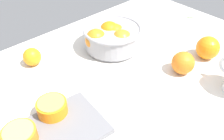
# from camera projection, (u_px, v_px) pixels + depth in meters

# --- Properties ---
(ground_plane) EXTENTS (1.42, 0.84, 0.03)m
(ground_plane) POSITION_uv_depth(u_px,v_px,m) (107.00, 83.00, 0.85)
(ground_plane) COLOR silver
(fruit_bowl) EXTENTS (0.23, 0.23, 0.11)m
(fruit_bowl) POSITION_uv_depth(u_px,v_px,m) (112.00, 37.00, 0.96)
(fruit_bowl) COLOR #99999E
(fruit_bowl) RESTS_ON ground_plane
(cutting_board) EXTENTS (0.33, 0.21, 0.02)m
(cutting_board) POSITION_uv_depth(u_px,v_px,m) (47.00, 138.00, 0.65)
(cutting_board) COLOR slate
(cutting_board) RESTS_ON ground_plane
(orange_half_0) EXTENTS (0.09, 0.09, 0.04)m
(orange_half_0) POSITION_uv_depth(u_px,v_px,m) (52.00, 107.00, 0.70)
(orange_half_0) COLOR orange
(orange_half_0) RESTS_ON cutting_board
(orange_half_1) EXTENTS (0.09, 0.09, 0.04)m
(orange_half_1) POSITION_uv_depth(u_px,v_px,m) (20.00, 136.00, 0.62)
(orange_half_1) COLOR orange
(orange_half_1) RESTS_ON cutting_board
(loose_orange_0) EXTENTS (0.07, 0.07, 0.07)m
(loose_orange_0) POSITION_uv_depth(u_px,v_px,m) (32.00, 57.00, 0.89)
(loose_orange_0) COLOR orange
(loose_orange_0) RESTS_ON ground_plane
(loose_orange_1) EXTENTS (0.09, 0.09, 0.09)m
(loose_orange_1) POSITION_uv_depth(u_px,v_px,m) (208.00, 48.00, 0.92)
(loose_orange_1) COLOR orange
(loose_orange_1) RESTS_ON ground_plane
(loose_orange_2) EXTENTS (0.08, 0.08, 0.08)m
(loose_orange_2) POSITION_uv_depth(u_px,v_px,m) (183.00, 63.00, 0.85)
(loose_orange_2) COLOR orange
(loose_orange_2) RESTS_ON ground_plane
(herb_sprig_0) EXTENTS (0.06, 0.03, 0.01)m
(herb_sprig_0) POSITION_uv_depth(u_px,v_px,m) (192.00, 17.00, 1.21)
(herb_sprig_0) COLOR #3F7332
(herb_sprig_0) RESTS_ON ground_plane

